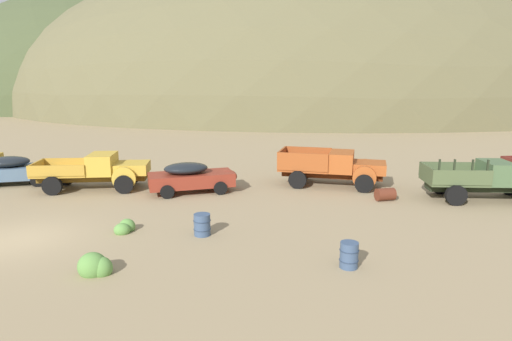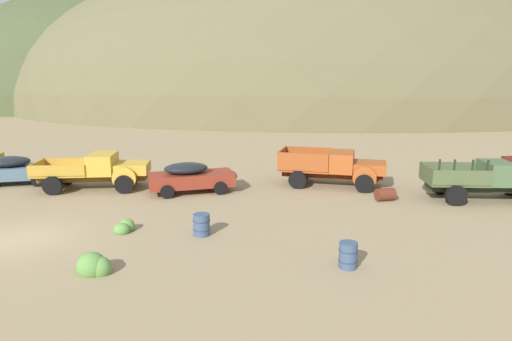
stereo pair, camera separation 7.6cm
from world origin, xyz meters
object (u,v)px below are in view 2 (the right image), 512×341
truck_oxide_orange (339,168)px  truck_weathered_green (494,180)px  oil_drum_by_truck (348,255)px  oil_drum_spare (202,225)px  car_chalk_blue (17,170)px  car_rust_red (194,177)px  truck_faded_yellow (102,171)px  oil_drum_tipped (385,194)px

truck_oxide_orange → truck_weathered_green: bearing=-8.0°
oil_drum_by_truck → oil_drum_spare: bearing=150.2°
car_chalk_blue → car_rust_red: size_ratio=1.01×
truck_faded_yellow → oil_drum_tipped: truck_faded_yellow is taller
truck_weathered_green → truck_faded_yellow: bearing=176.8°
oil_drum_spare → oil_drum_tipped: 9.54m
truck_faded_yellow → truck_weathered_green: truck_weathered_green is taller
car_rust_red → car_chalk_blue: bearing=153.5°
oil_drum_spare → truck_weathered_green: bearing=20.7°
car_chalk_blue → truck_oxide_orange: (17.77, -0.21, 0.20)m
truck_faded_yellow → oil_drum_tipped: 14.60m
truck_faded_yellow → car_rust_red: bearing=-13.0°
oil_drum_spare → truck_oxide_orange: bearing=50.5°
car_rust_red → oil_drum_spare: (1.25, -6.37, -0.40)m
car_rust_red → truck_faded_yellow: bearing=155.5°
truck_faded_yellow → oil_drum_spare: size_ratio=7.22×
truck_faded_yellow → oil_drum_by_truck: size_ratio=7.21×
truck_weathered_green → oil_drum_spare: size_ratio=6.90×
car_rust_red → oil_drum_by_truck: (6.20, -9.21, -0.40)m
truck_weathered_green → car_rust_red: bearing=177.3°
truck_oxide_orange → oil_drum_spare: 10.14m
oil_drum_by_truck → truck_weathered_green: bearing=43.1°
truck_faded_yellow → oil_drum_by_truck: truck_faded_yellow is taller
car_chalk_blue → oil_drum_by_truck: bearing=-48.3°
oil_drum_by_truck → oil_drum_tipped: (3.25, 7.72, -0.11)m
car_chalk_blue → truck_weathered_green: 24.89m
car_rust_red → truck_weathered_green: 14.69m
oil_drum_by_truck → truck_faded_yellow: bearing=138.6°
car_rust_red → oil_drum_spare: size_ratio=5.81×
car_rust_red → oil_drum_tipped: 9.58m
truck_faded_yellow → oil_drum_spare: 9.40m
truck_faded_yellow → truck_oxide_orange: 12.69m
oil_drum_by_truck → oil_drum_spare: oil_drum_by_truck is taller
truck_faded_yellow → truck_weathered_green: size_ratio=1.05×
oil_drum_by_truck → car_rust_red: bearing=124.0°
oil_drum_by_truck → oil_drum_tipped: 8.37m
truck_faded_yellow → oil_drum_by_truck: bearing=-47.1°
truck_oxide_orange → car_chalk_blue: bearing=-167.0°
truck_oxide_orange → truck_weathered_green: size_ratio=1.05×
oil_drum_spare → truck_faded_yellow: bearing=131.6°
truck_oxide_orange → truck_weathered_green: (6.94, -2.77, -0.02)m
car_chalk_blue → truck_faded_yellow: (5.10, -1.01, 0.17)m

